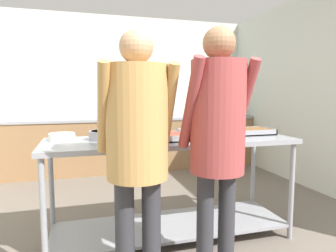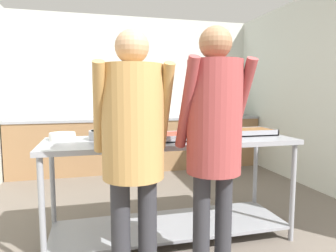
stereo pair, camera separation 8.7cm
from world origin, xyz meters
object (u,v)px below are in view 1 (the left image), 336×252
object	(u,v)px
water_bottle	(235,108)
plate_stack	(62,137)
serving_tray_roast	(202,133)
guest_serving_right	(137,136)
serving_tray_vegetables	(247,131)
guest_serving_left	(218,130)
serving_tray_greens	(162,137)
sauce_pan	(106,135)

from	to	relation	value
water_bottle	plate_stack	bearing A→B (deg)	-141.14
serving_tray_roast	water_bottle	world-z (taller)	water_bottle
guest_serving_right	serving_tray_vegetables	bearing A→B (deg)	30.33
serving_tray_roast	guest_serving_left	xyz separation A→B (m)	(-0.23, -0.82, 0.13)
serving_tray_greens	water_bottle	xyz separation A→B (m)	(2.12, 2.60, 0.10)
serving_tray_vegetables	guest_serving_right	size ratio (longest dim) A/B	0.27
serving_tray_vegetables	guest_serving_left	xyz separation A→B (m)	(-0.70, -0.78, 0.13)
serving_tray_greens	serving_tray_vegetables	world-z (taller)	same
serving_tray_roast	water_bottle	distance (m)	2.96
serving_tray_roast	serving_tray_greens	bearing A→B (deg)	-158.55
serving_tray_roast	sauce_pan	bearing A→B (deg)	179.64
water_bottle	serving_tray_roast	bearing A→B (deg)	-124.79
serving_tray_roast	serving_tray_vegetables	world-z (taller)	same
guest_serving_left	water_bottle	distance (m)	3.78
serving_tray_roast	guest_serving_left	distance (m)	0.86
guest_serving_right	water_bottle	distance (m)	4.00
serving_tray_vegetables	serving_tray_roast	bearing A→B (deg)	175.90
serving_tray_greens	guest_serving_right	xyz separation A→B (m)	(-0.32, -0.57, 0.10)
plate_stack	sauce_pan	size ratio (longest dim) A/B	0.52
serving_tray_greens	guest_serving_left	xyz separation A→B (m)	(0.20, -0.65, 0.13)
plate_stack	guest_serving_right	size ratio (longest dim) A/B	0.13
guest_serving_left	water_bottle	xyz separation A→B (m)	(1.92, 3.25, -0.04)
plate_stack	guest_serving_right	bearing A→B (deg)	-58.67
serving_tray_vegetables	guest_serving_left	size ratio (longest dim) A/B	0.27
sauce_pan	serving_tray_greens	bearing A→B (deg)	-21.40
plate_stack	water_bottle	world-z (taller)	water_bottle
plate_stack	guest_serving_right	xyz separation A→B (m)	(0.49, -0.81, 0.10)
sauce_pan	serving_tray_greens	xyz separation A→B (m)	(0.45, -0.18, -0.02)
sauce_pan	serving_tray_roast	xyz separation A→B (m)	(0.88, -0.01, -0.02)
sauce_pan	guest_serving_left	size ratio (longest dim) A/B	0.25
guest_serving_right	water_bottle	bearing A→B (deg)	52.48
serving_tray_vegetables	water_bottle	bearing A→B (deg)	63.56
guest_serving_left	serving_tray_vegetables	bearing A→B (deg)	48.35
water_bottle	guest_serving_right	bearing A→B (deg)	-127.52
serving_tray_greens	serving_tray_vegetables	size ratio (longest dim) A/B	0.86
sauce_pan	serving_tray_vegetables	size ratio (longest dim) A/B	0.94
sauce_pan	serving_tray_roast	size ratio (longest dim) A/B	1.09
serving_tray_roast	guest_serving_right	size ratio (longest dim) A/B	0.23
plate_stack	serving_tray_roast	bearing A→B (deg)	-3.23
guest_serving_right	guest_serving_left	bearing A→B (deg)	-8.10
sauce_pan	water_bottle	bearing A→B (deg)	43.38
sauce_pan	serving_tray_roast	bearing A→B (deg)	-0.36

